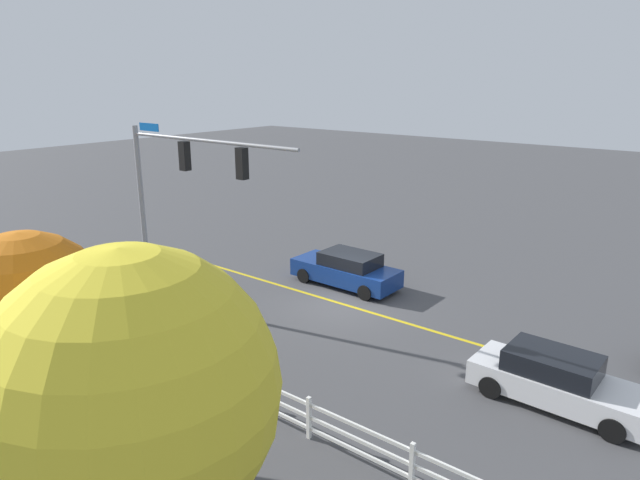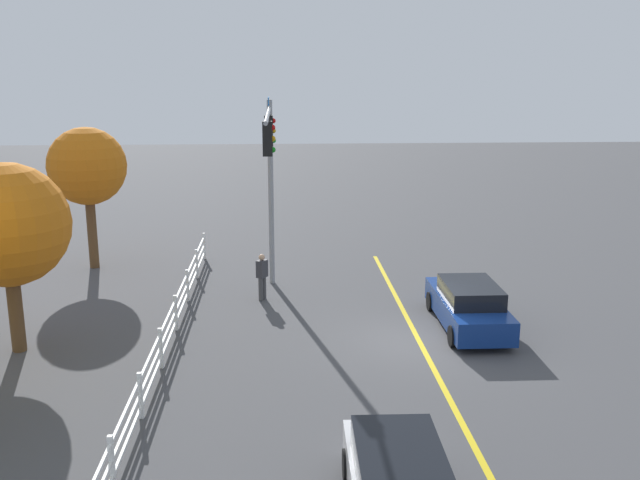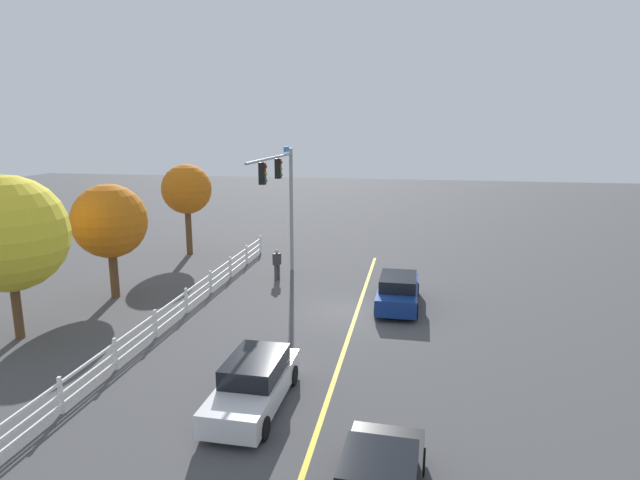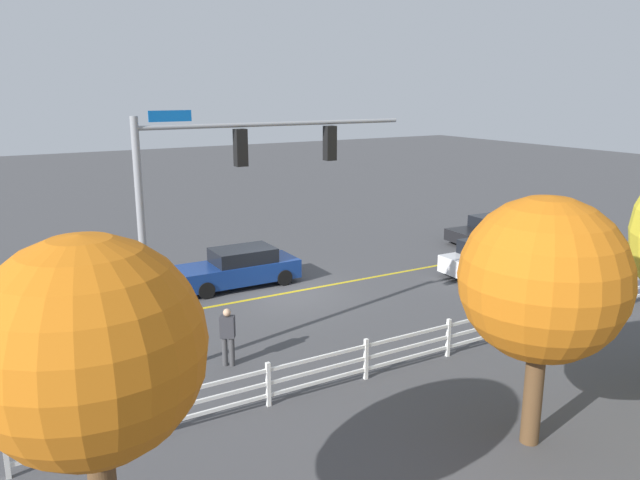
# 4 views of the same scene
# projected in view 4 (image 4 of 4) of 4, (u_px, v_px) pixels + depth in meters

# --- Properties ---
(ground_plane) EXTENTS (120.00, 120.00, 0.00)m
(ground_plane) POSITION_uv_depth(u_px,v_px,m) (284.00, 294.00, 23.59)
(ground_plane) COLOR #444447
(lane_center_stripe) EXTENTS (28.00, 0.16, 0.01)m
(lane_center_stripe) POSITION_uv_depth(u_px,v_px,m) (370.00, 278.00, 25.55)
(lane_center_stripe) COLOR gold
(lane_center_stripe) RESTS_ON ground_plane
(signal_assembly) EXTENTS (8.05, 0.38, 7.07)m
(signal_assembly) POSITION_uv_depth(u_px,v_px,m) (221.00, 188.00, 16.63)
(signal_assembly) COLOR gray
(signal_assembly) RESTS_ON ground_plane
(car_0) EXTENTS (4.65, 1.88, 1.49)m
(car_0) POSITION_uv_depth(u_px,v_px,m) (493.00, 257.00, 25.96)
(car_0) COLOR silver
(car_0) RESTS_ON ground_plane
(car_1) EXTENTS (4.76, 1.92, 1.51)m
(car_1) POSITION_uv_depth(u_px,v_px,m) (239.00, 268.00, 24.37)
(car_1) COLOR navy
(car_1) RESTS_ON ground_plane
(car_2) EXTENTS (4.20, 2.05, 1.36)m
(car_2) POSITION_uv_depth(u_px,v_px,m) (489.00, 230.00, 31.17)
(car_2) COLOR black
(car_2) RESTS_ON ground_plane
(pedestrian) EXTENTS (0.48, 0.44, 1.69)m
(pedestrian) POSITION_uv_depth(u_px,v_px,m) (228.00, 335.00, 17.27)
(pedestrian) COLOR #3F3F42
(pedestrian) RESTS_ON ground_plane
(white_rail_fence) EXTENTS (26.10, 0.10, 1.15)m
(white_rail_fence) POSITION_uv_depth(u_px,v_px,m) (485.00, 327.00, 18.66)
(white_rail_fence) COLOR white
(white_rail_fence) RESTS_ON ground_plane
(tree_0) EXTENTS (3.51, 3.51, 5.52)m
(tree_0) POSITION_uv_depth(u_px,v_px,m) (543.00, 280.00, 12.83)
(tree_0) COLOR brown
(tree_0) RESTS_ON ground_plane
(tree_2) EXTENTS (3.14, 3.14, 5.81)m
(tree_2) POSITION_uv_depth(u_px,v_px,m) (90.00, 352.00, 8.25)
(tree_2) COLOR brown
(tree_2) RESTS_ON ground_plane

